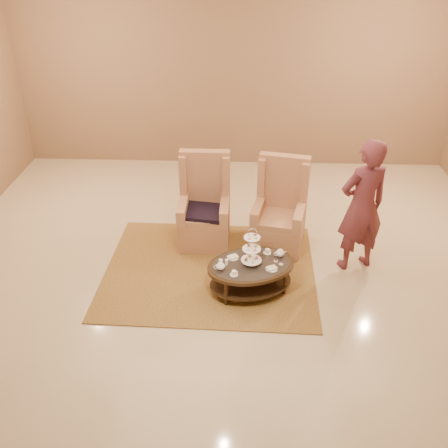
{
  "coord_description": "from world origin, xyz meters",
  "views": [
    {
      "loc": [
        0.17,
        -5.09,
        3.99
      ],
      "look_at": [
        -0.05,
        0.2,
        0.83
      ],
      "focal_mm": 40.0,
      "sensor_mm": 36.0,
      "label": 1
    }
  ],
  "objects_px": {
    "armchair_right": "(280,217)",
    "person": "(362,206)",
    "armchair_left": "(205,213)",
    "tea_table": "(251,269)"
  },
  "relations": [
    {
      "from": "person",
      "to": "tea_table",
      "type": "bearing_deg",
      "value": 3.35
    },
    {
      "from": "armchair_right",
      "to": "person",
      "type": "bearing_deg",
      "value": -15.58
    },
    {
      "from": "armchair_left",
      "to": "person",
      "type": "bearing_deg",
      "value": -15.38
    },
    {
      "from": "armchair_left",
      "to": "armchair_right",
      "type": "height_order",
      "value": "armchair_left"
    },
    {
      "from": "tea_table",
      "to": "armchair_left",
      "type": "relative_size",
      "value": 0.98
    },
    {
      "from": "tea_table",
      "to": "person",
      "type": "xyz_separation_m",
      "value": [
        1.41,
        0.62,
        0.58
      ]
    },
    {
      "from": "armchair_right",
      "to": "person",
      "type": "distance_m",
      "value": 1.22
    },
    {
      "from": "armchair_left",
      "to": "person",
      "type": "relative_size",
      "value": 0.72
    },
    {
      "from": "armchair_left",
      "to": "armchair_right",
      "type": "bearing_deg",
      "value": -3.0
    },
    {
      "from": "person",
      "to": "armchair_left",
      "type": "bearing_deg",
      "value": -35.81
    }
  ]
}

